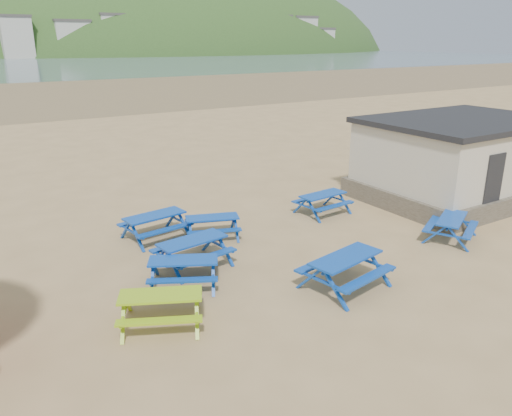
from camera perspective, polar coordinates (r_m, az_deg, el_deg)
ground at (r=14.22m, az=-1.32°, el=-6.39°), size 400.00×400.00×0.00m
wet_sand at (r=66.67m, az=-26.89°, el=11.60°), size 400.00×400.00×0.00m
picnic_table_blue_a at (r=14.03m, az=-7.22°, el=-5.10°), size 2.11×1.79×0.80m
picnic_table_blue_b at (r=15.98m, az=-5.00°, el=-2.18°), size 2.02×1.82×0.70m
picnic_table_blue_c at (r=18.25m, az=7.62°, el=0.50°), size 1.90×1.59×0.75m
picnic_table_blue_d at (r=13.01m, az=-8.26°, el=-7.29°), size 2.20×2.06×0.73m
picnic_table_blue_e at (r=12.95m, az=10.14°, el=-7.22°), size 2.32×2.00×0.86m
picnic_table_blue_f at (r=16.90m, az=21.34°, el=-2.19°), size 2.20×2.06×0.73m
picnic_table_yellow at (r=11.42m, az=-10.77°, el=-11.31°), size 2.25×2.09×0.76m
amenity_block at (r=21.37m, az=22.20°, el=5.29°), size 7.40×5.40×3.15m
headland_town at (r=259.88m, az=-10.57°, el=14.93°), size 264.00×144.00×108.00m
picnic_table_blue_g at (r=16.13m, az=-11.43°, el=-2.09°), size 2.10×1.79×0.80m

